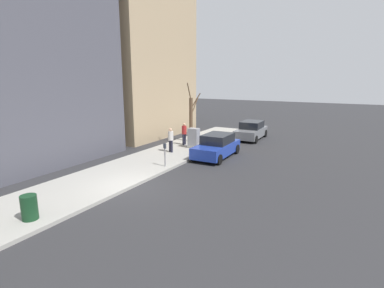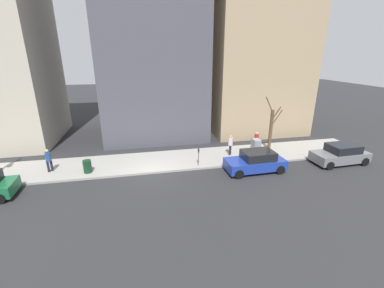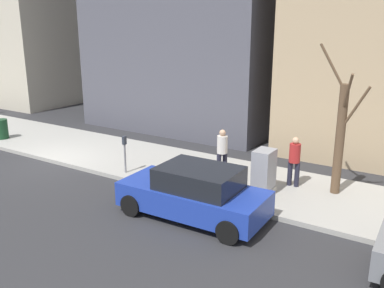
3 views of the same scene
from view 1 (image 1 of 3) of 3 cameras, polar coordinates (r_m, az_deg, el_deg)
name	(u,v)px [view 1 (image 1 of 3)]	position (r m, az deg, el deg)	size (l,w,h in m)	color
ground_plane	(132,189)	(14.49, -11.43, -8.38)	(120.00, 120.00, 0.00)	#2B2B2D
sidewalk	(101,180)	(15.78, -17.01, -6.66)	(4.00, 36.00, 0.15)	#9E9B93
parked_car_grey	(251,130)	(26.10, 11.20, 2.54)	(2.04, 4.25, 1.52)	slate
parked_car_blue	(217,146)	(19.70, 4.73, -0.41)	(2.00, 4.24, 1.52)	#1E389E
parking_meter	(165,152)	(17.08, -5.19, -1.57)	(0.14, 0.10, 1.35)	slate
utility_box	(194,138)	(21.64, 0.33, 1.10)	(0.83, 0.61, 1.43)	#A8A399
bare_tree	(191,118)	(23.71, -0.16, 4.97)	(0.83, 1.59, 4.62)	brown
trash_bin	(29,207)	(12.28, -28.58, -10.56)	(0.56, 0.56, 0.90)	#14381E
pedestrian_near_meter	(184,132)	(22.65, -1.50, 2.20)	(0.36, 0.40, 1.66)	#1E1E2D
pedestrian_midblock	(171,139)	(20.40, -4.07, 1.05)	(0.37, 0.36, 1.66)	#1E1E2D
office_tower_left	(122,3)	(29.87, -13.12, 24.68)	(9.66, 9.66, 23.21)	tan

